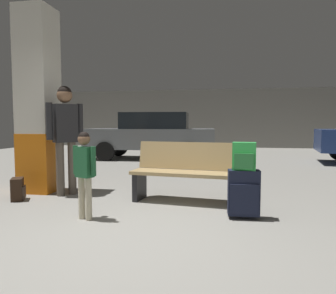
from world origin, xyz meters
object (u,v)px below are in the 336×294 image
(backpack_dark_floor, at_px, (18,189))
(child, at_px, (84,166))
(backpack_bright, at_px, (244,157))
(bench, at_px, (186,172))
(adult, at_px, (65,128))
(structural_pillar, at_px, (38,102))
(suitcase, at_px, (244,193))
(parked_car_far, at_px, (152,134))

(backpack_dark_floor, bearing_deg, child, -27.32)
(backpack_dark_floor, bearing_deg, backpack_bright, -6.19)
(bench, bearing_deg, child, -134.98)
(backpack_bright, height_order, backpack_dark_floor, backpack_bright)
(bench, relative_size, adult, 0.93)
(bench, distance_m, backpack_dark_floor, 2.58)
(adult, bearing_deg, structural_pillar, 161.86)
(bench, distance_m, backpack_bright, 1.13)
(structural_pillar, distance_m, suitcase, 3.73)
(backpack_bright, relative_size, adult, 0.19)
(bench, height_order, backpack_dark_floor, bench)
(structural_pillar, height_order, bench, structural_pillar)
(bench, distance_m, adult, 2.09)
(backpack_bright, bearing_deg, child, -168.71)
(suitcase, height_order, parked_car_far, parked_car_far)
(backpack_bright, distance_m, parked_car_far, 6.85)
(structural_pillar, height_order, suitcase, structural_pillar)
(child, height_order, adult, adult)
(child, relative_size, backpack_dark_floor, 3.16)
(bench, relative_size, suitcase, 2.73)
(backpack_bright, height_order, child, child)
(suitcase, relative_size, backpack_bright, 1.78)
(bench, height_order, adult, adult)
(structural_pillar, relative_size, suitcase, 5.14)
(suitcase, bearing_deg, backpack_bright, -155.46)
(structural_pillar, relative_size, backpack_bright, 9.13)
(structural_pillar, xyz_separation_m, adult, (0.58, -0.19, -0.45))
(bench, distance_m, child, 1.58)
(adult, distance_m, backpack_dark_floor, 1.18)
(backpack_bright, bearing_deg, bench, 137.85)
(suitcase, height_order, adult, adult)
(backpack_dark_floor, distance_m, parked_car_far, 6.04)
(structural_pillar, xyz_separation_m, backpack_bright, (3.37, -1.02, -0.77))
(backpack_bright, distance_m, child, 1.95)
(bench, relative_size, parked_car_far, 0.39)
(child, bearing_deg, adult, 126.01)
(adult, xyz_separation_m, parked_car_far, (0.16, 5.49, -0.29))
(structural_pillar, relative_size, bench, 1.88)
(backpack_bright, distance_m, adult, 2.93)
(structural_pillar, height_order, child, structural_pillar)
(child, distance_m, backpack_dark_floor, 1.69)
(parked_car_far, bearing_deg, suitcase, -67.46)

